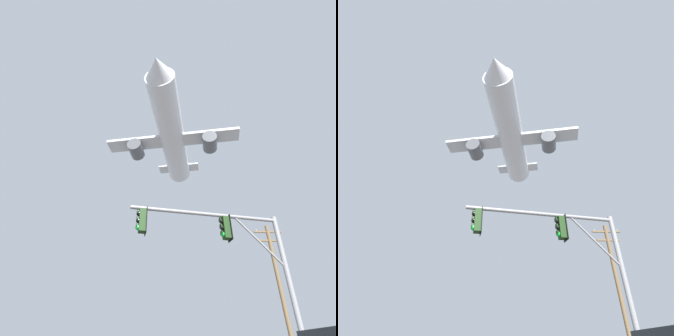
# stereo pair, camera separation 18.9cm
# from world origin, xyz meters

# --- Properties ---
(signal_pole_near) EXTENTS (6.14, 1.31, 5.93)m
(signal_pole_near) POSITION_xyz_m (2.45, 5.90, 4.49)
(signal_pole_near) COLOR gray
(signal_pole_near) RESTS_ON ground
(utility_pole) EXTENTS (2.20, 0.28, 9.54)m
(utility_pole) POSITION_xyz_m (8.25, 15.73, 5.07)
(utility_pole) COLOR brown
(utility_pole) RESTS_ON ground
(airplane) EXTENTS (23.94, 30.99, 8.45)m
(airplane) POSITION_xyz_m (1.52, 31.75, 33.51)
(airplane) COLOR white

